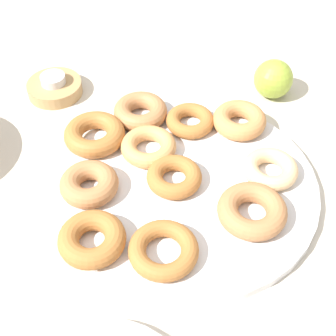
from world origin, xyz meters
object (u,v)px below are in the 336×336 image
(donut_6, at_px, (89,184))
(donut_4, at_px, (270,169))
(donut_1, at_px, (252,211))
(donut_10, at_px, (187,121))
(donut_plate, at_px, (188,186))
(donut_0, at_px, (149,147))
(donut_7, at_px, (92,239))
(donut_5, at_px, (140,111))
(donut_8, at_px, (163,250))
(candle_holder, at_px, (55,88))
(donut_3, at_px, (174,179))
(donut_9, at_px, (239,120))
(apple, at_px, (273,79))
(tealight, at_px, (53,79))
(donut_2, at_px, (95,134))

(donut_6, bearing_deg, donut_4, -80.56)
(donut_1, height_order, donut_10, donut_1)
(donut_plate, bearing_deg, donut_0, 46.30)
(donut_plate, distance_m, donut_7, 0.17)
(donut_5, distance_m, donut_8, 0.27)
(donut_plate, bearing_deg, donut_4, -79.67)
(donut_0, distance_m, candle_holder, 0.24)
(donut_3, bearing_deg, donut_9, -37.78)
(donut_6, xyz_separation_m, apple, (0.25, -0.28, 0.00))
(donut_plate, height_order, donut_10, donut_10)
(donut_plate, relative_size, donut_9, 4.37)
(donut_10, bearing_deg, candle_holder, 68.57)
(donut_5, bearing_deg, donut_3, -157.14)
(donut_4, relative_size, donut_6, 0.97)
(donut_5, height_order, donut_9, same)
(candle_holder, distance_m, tealight, 0.02)
(donut_7, distance_m, donut_9, 0.31)
(donut_plate, relative_size, donut_5, 4.28)
(donut_0, relative_size, apple, 1.25)
(donut_plate, relative_size, donut_3, 4.69)
(donut_1, relative_size, donut_4, 1.17)
(donut_1, xyz_separation_m, candle_holder, (0.27, 0.33, -0.02))
(donut_0, height_order, donut_8, same)
(donut_5, distance_m, candle_holder, 0.18)
(candle_holder, bearing_deg, donut_7, -160.08)
(donut_4, bearing_deg, donut_7, 119.26)
(donut_1, relative_size, donut_8, 1.05)
(donut_4, xyz_separation_m, apple, (0.21, -0.02, 0.01))
(donut_1, relative_size, donut_3, 1.18)
(donut_0, height_order, donut_6, donut_6)
(donut_2, bearing_deg, donut_1, -120.78)
(apple, bearing_deg, donut_4, 173.21)
(donut_9, height_order, donut_10, donut_9)
(donut_9, height_order, apple, apple)
(donut_10, relative_size, candle_holder, 0.81)
(donut_0, height_order, donut_9, donut_9)
(donut_0, height_order, donut_5, donut_5)
(donut_2, xyz_separation_m, donut_9, (0.04, -0.23, -0.00))
(donut_1, relative_size, donut_9, 1.10)
(donut_4, relative_size, donut_9, 0.94)
(donut_3, bearing_deg, donut_8, 175.66)
(donut_4, height_order, donut_5, donut_5)
(donut_10, bearing_deg, donut_0, 137.60)
(apple, bearing_deg, donut_10, 125.79)
(donut_plate, height_order, donut_4, donut_4)
(donut_10, relative_size, tealight, 1.79)
(apple, bearing_deg, donut_1, 168.72)
(donut_1, xyz_separation_m, donut_5, (0.20, 0.17, -0.00))
(donut_4, bearing_deg, apple, -6.79)
(donut_9, height_order, tealight, donut_9)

